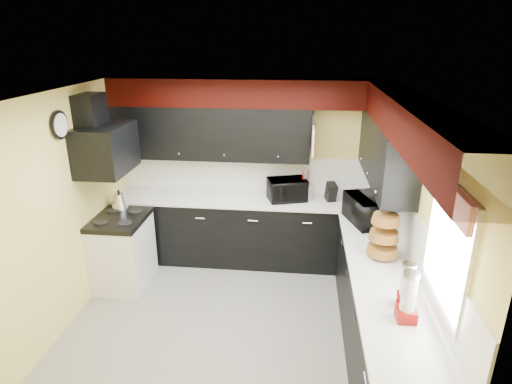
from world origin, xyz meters
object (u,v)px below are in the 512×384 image
Objects in this scene: microwave at (368,210)px; kettle at (120,201)px; toaster_oven at (287,190)px; utensil_crock at (305,193)px; knife_block at (331,192)px.

microwave is 3.09m from kettle.
kettle is (-3.08, 0.17, -0.08)m from microwave.
microwave is (0.96, -0.64, 0.02)m from toaster_oven.
kettle is at bearing -168.49° from utensil_crock.
knife_block is (0.34, -0.01, 0.03)m from utensil_crock.
toaster_oven is 2.27× the size of kettle.
knife_block is at bearing 9.99° from kettle.
knife_block is at bearing 12.15° from microwave.
microwave is 0.97m from utensil_crock.
microwave reaches higher than knife_block.
toaster_oven reaches higher than knife_block.
knife_block is (-0.38, 0.65, -0.03)m from microwave.
toaster_oven is 1.15m from microwave.
kettle is (-2.13, -0.47, -0.07)m from toaster_oven.
knife_block is (0.58, 0.01, -0.02)m from toaster_oven.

